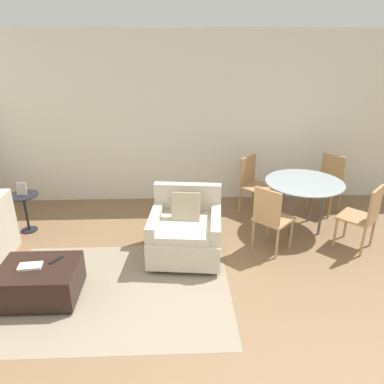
% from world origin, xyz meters
% --- Properties ---
extents(ground_plane, '(20.00, 20.00, 0.00)m').
position_xyz_m(ground_plane, '(0.00, 0.00, 0.00)').
color(ground_plane, brown).
extents(wall_back, '(12.00, 0.06, 2.75)m').
position_xyz_m(wall_back, '(0.00, 3.33, 1.38)').
color(wall_back, silver).
rests_on(wall_back, ground_plane).
extents(area_rug, '(2.54, 1.88, 0.01)m').
position_xyz_m(area_rug, '(-1.03, 0.75, 0.00)').
color(area_rug, gray).
rests_on(area_rug, ground_plane).
extents(armchair, '(0.97, 1.00, 0.85)m').
position_xyz_m(armchair, '(-0.24, 1.48, 0.34)').
color(armchair, beige).
rests_on(armchair, ground_plane).
extents(ottoman, '(0.82, 0.64, 0.39)m').
position_xyz_m(ottoman, '(-1.82, 0.68, 0.21)').
color(ottoman, black).
rests_on(ottoman, ground_plane).
extents(book_stack, '(0.25, 0.16, 0.03)m').
position_xyz_m(book_stack, '(-1.89, 0.67, 0.40)').
color(book_stack, beige).
rests_on(book_stack, ottoman).
extents(tv_remote_primary, '(0.13, 0.16, 0.01)m').
position_xyz_m(tv_remote_primary, '(-1.66, 0.79, 0.39)').
color(tv_remote_primary, black).
rests_on(tv_remote_primary, ottoman).
extents(side_table, '(0.41, 0.41, 0.57)m').
position_xyz_m(side_table, '(-2.51, 2.21, 0.40)').
color(side_table, black).
rests_on(side_table, ground_plane).
extents(picture_frame, '(0.13, 0.07, 0.18)m').
position_xyz_m(picture_frame, '(-2.51, 2.21, 0.66)').
color(picture_frame, silver).
rests_on(picture_frame, side_table).
extents(dining_table, '(1.10, 1.10, 0.73)m').
position_xyz_m(dining_table, '(1.47, 2.14, 0.65)').
color(dining_table, '#99A8AD').
rests_on(dining_table, ground_plane).
extents(dining_chair_near_left, '(0.59, 0.59, 0.90)m').
position_xyz_m(dining_chair_near_left, '(0.85, 1.53, 0.52)').
color(dining_chair_near_left, tan).
rests_on(dining_chair_near_left, ground_plane).
extents(dining_chair_near_right, '(0.59, 0.59, 0.90)m').
position_xyz_m(dining_chair_near_right, '(2.08, 1.53, 0.52)').
color(dining_chair_near_right, tan).
rests_on(dining_chair_near_right, ground_plane).
extents(dining_chair_far_left, '(0.59, 0.59, 0.90)m').
position_xyz_m(dining_chair_far_left, '(0.85, 2.76, 0.52)').
color(dining_chair_far_left, tan).
rests_on(dining_chair_far_left, ground_plane).
extents(dining_chair_far_right, '(0.59, 0.59, 0.90)m').
position_xyz_m(dining_chair_far_right, '(2.08, 2.76, 0.52)').
color(dining_chair_far_right, tan).
rests_on(dining_chair_far_right, ground_plane).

